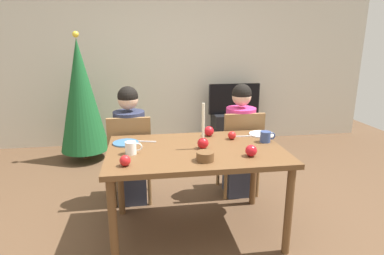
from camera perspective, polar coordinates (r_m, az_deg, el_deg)
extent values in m
plane|color=brown|center=(2.92, 0.62, -17.79)|extent=(7.68, 7.68, 0.00)
cube|color=beige|center=(5.03, -4.20, 12.01)|extent=(6.40, 0.10, 2.60)
cube|color=brown|center=(2.59, 0.67, -4.16)|extent=(1.40, 0.90, 0.04)
cylinder|color=brown|center=(2.38, -13.78, -16.52)|extent=(0.06, 0.06, 0.71)
cylinder|color=brown|center=(2.59, 16.71, -14.01)|extent=(0.06, 0.06, 0.71)
cylinder|color=brown|center=(3.07, -12.59, -8.84)|extent=(0.06, 0.06, 0.71)
cylinder|color=brown|center=(3.23, 10.87, -7.48)|extent=(0.06, 0.06, 0.71)
cube|color=olive|center=(3.31, -10.68, -5.48)|extent=(0.40, 0.40, 0.04)
cube|color=olive|center=(3.06, -11.00, -2.39)|extent=(0.40, 0.04, 0.45)
cylinder|color=olive|center=(3.55, -7.65, -7.80)|extent=(0.04, 0.04, 0.41)
cylinder|color=olive|center=(3.57, -13.17, -7.99)|extent=(0.04, 0.04, 0.41)
cylinder|color=olive|center=(3.24, -7.52, -10.15)|extent=(0.04, 0.04, 0.41)
cylinder|color=olive|center=(3.26, -13.60, -10.35)|extent=(0.04, 0.04, 0.41)
cube|color=olive|center=(3.45, 8.12, -4.53)|extent=(0.40, 0.40, 0.04)
cube|color=olive|center=(3.21, 9.19, -1.49)|extent=(0.40, 0.04, 0.45)
cylinder|color=olive|center=(3.73, 9.76, -6.74)|extent=(0.04, 0.04, 0.41)
cylinder|color=olive|center=(3.64, 4.63, -7.12)|extent=(0.04, 0.04, 0.41)
cylinder|color=olive|center=(3.43, 11.54, -8.83)|extent=(0.04, 0.04, 0.41)
cylinder|color=olive|center=(3.34, 5.97, -9.32)|extent=(0.04, 0.04, 0.41)
cube|color=#33384C|center=(3.35, -10.53, -9.07)|extent=(0.28, 0.28, 0.45)
cylinder|color=#282D47|center=(3.18, -10.93, -1.43)|extent=(0.30, 0.30, 0.48)
sphere|color=tan|center=(3.10, -11.27, 4.86)|extent=(0.19, 0.19, 0.19)
sphere|color=black|center=(3.10, -11.30, 5.41)|extent=(0.19, 0.19, 0.19)
cube|color=#33384C|center=(3.48, 8.22, -7.98)|extent=(0.28, 0.28, 0.45)
cylinder|color=#D1337A|center=(3.32, 8.53, -0.60)|extent=(0.30, 0.30, 0.48)
sphere|color=tan|center=(3.24, 8.78, 5.44)|extent=(0.19, 0.19, 0.19)
sphere|color=black|center=(3.24, 8.80, 5.96)|extent=(0.19, 0.19, 0.19)
cube|color=black|center=(5.09, 7.29, -0.16)|extent=(0.64, 0.40, 0.48)
cube|color=black|center=(4.98, 7.47, 5.05)|extent=(0.79, 0.04, 0.46)
cube|color=black|center=(4.98, 7.48, 5.05)|extent=(0.76, 0.05, 0.46)
cylinder|color=brown|center=(4.67, -18.14, -4.45)|extent=(0.08, 0.08, 0.14)
cone|color=#195628|center=(4.47, -19.00, 5.31)|extent=(0.63, 0.63, 1.47)
sphere|color=yellow|center=(4.41, -19.91, 15.25)|extent=(0.08, 0.08, 0.08)
sphere|color=red|center=(2.57, 1.95, -2.79)|extent=(0.09, 0.09, 0.09)
cylinder|color=#EFE5C6|center=(2.52, 1.99, 1.21)|extent=(0.02, 0.02, 0.28)
cylinder|color=teal|center=(2.76, -11.65, -2.67)|extent=(0.21, 0.21, 0.01)
cylinder|color=white|center=(3.01, 12.20, -1.16)|extent=(0.23, 0.23, 0.01)
cylinder|color=white|center=(2.49, -10.78, -3.57)|extent=(0.08, 0.08, 0.10)
torus|color=white|center=(2.49, -9.53, -3.42)|extent=(0.07, 0.01, 0.07)
cylinder|color=#33477F|center=(2.80, 12.84, -1.61)|extent=(0.09, 0.09, 0.09)
torus|color=#33477F|center=(2.82, 13.91, -1.46)|extent=(0.06, 0.01, 0.06)
cube|color=silver|center=(2.77, -8.18, -2.46)|extent=(0.18, 0.06, 0.01)
cube|color=silver|center=(2.93, 9.41, -1.52)|extent=(0.18, 0.02, 0.01)
cylinder|color=brown|center=(2.32, 2.34, -5.11)|extent=(0.13, 0.13, 0.07)
sphere|color=red|center=(2.83, 7.08, -1.38)|extent=(0.07, 0.07, 0.07)
sphere|color=red|center=(2.28, -11.75, -5.75)|extent=(0.08, 0.08, 0.08)
sphere|color=red|center=(2.90, 3.02, -0.64)|extent=(0.09, 0.09, 0.09)
sphere|color=red|center=(2.44, 10.42, -4.05)|extent=(0.09, 0.09, 0.09)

